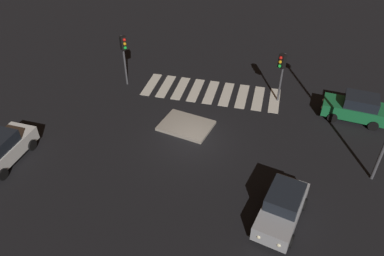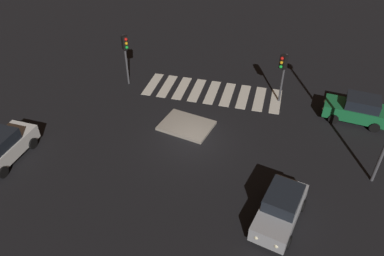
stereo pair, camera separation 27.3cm
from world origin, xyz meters
TOP-DOWN VIEW (x-y plane):
  - ground_plane at (0.00, 0.00)m, footprint 80.00×80.00m
  - traffic_island at (0.72, -1.31)m, footprint 3.64×3.02m
  - car_green at (-9.79, -4.83)m, footprint 4.21×2.29m
  - car_silver at (-5.57, 4.74)m, footprint 2.54×4.18m
  - car_white at (9.97, 4.33)m, footprint 2.14×4.26m
  - traffic_light_south at (-4.71, -5.75)m, footprint 0.54×0.53m
  - traffic_light_east at (6.28, -5.34)m, footprint 0.53×0.54m
  - crosswalk_near at (0.00, -5.79)m, footprint 9.90×3.20m

SIDE VIEW (x-z plane):
  - ground_plane at x=0.00m, z-range 0.00..0.00m
  - crosswalk_near at x=0.00m, z-range 0.00..0.02m
  - traffic_island at x=0.72m, z-range 0.00..0.18m
  - car_silver at x=-5.57m, z-range -0.02..1.70m
  - car_green at x=-9.79m, z-range -0.02..1.75m
  - car_white at x=9.97m, z-range -0.02..1.80m
  - traffic_light_south at x=-4.71m, z-range 0.93..4.55m
  - traffic_light_east at x=6.28m, z-range 1.00..4.89m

